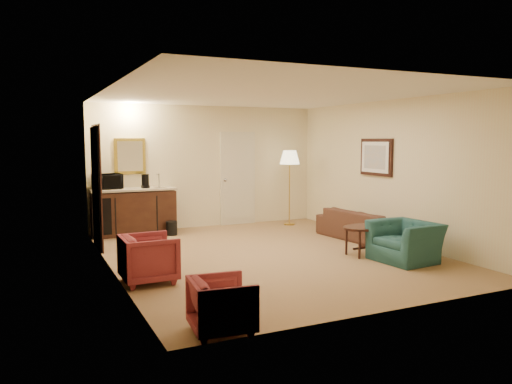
# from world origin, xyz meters

# --- Properties ---
(ground) EXTENTS (6.00, 6.00, 0.00)m
(ground) POSITION_xyz_m (0.00, 0.00, 0.00)
(ground) COLOR #96784C
(ground) RESTS_ON ground
(room_walls) EXTENTS (5.02, 6.01, 2.61)m
(room_walls) POSITION_xyz_m (-0.10, 0.77, 1.72)
(room_walls) COLOR beige
(room_walls) RESTS_ON ground
(wetbar_cabinet) EXTENTS (1.64, 0.58, 0.92)m
(wetbar_cabinet) POSITION_xyz_m (-1.65, 2.72, 0.46)
(wetbar_cabinet) COLOR #381F12
(wetbar_cabinet) RESTS_ON ground
(sofa) EXTENTS (0.77, 1.96, 0.75)m
(sofa) POSITION_xyz_m (2.15, 0.34, 0.37)
(sofa) COLOR black
(sofa) RESTS_ON ground
(teal_armchair) EXTENTS (0.70, 1.00, 0.83)m
(teal_armchair) POSITION_xyz_m (1.72, -1.29, 0.41)
(teal_armchair) COLOR #1E4B49
(teal_armchair) RESTS_ON ground
(rose_chair_near) EXTENTS (0.65, 0.69, 0.70)m
(rose_chair_near) POSITION_xyz_m (-2.15, -0.77, 0.35)
(rose_chair_near) COLOR maroon
(rose_chair_near) RESTS_ON ground
(rose_chair_far) EXTENTS (0.61, 0.64, 0.60)m
(rose_chair_far) POSITION_xyz_m (-1.90, -2.80, 0.30)
(rose_chair_far) COLOR maroon
(rose_chair_far) RESTS_ON ground
(coffee_table) EXTENTS (0.86, 0.60, 0.48)m
(coffee_table) POSITION_xyz_m (1.43, -0.70, 0.24)
(coffee_table) COLOR black
(coffee_table) RESTS_ON ground
(floor_lamp) EXTENTS (0.51, 0.51, 1.65)m
(floor_lamp) POSITION_xyz_m (1.70, 2.40, 0.83)
(floor_lamp) COLOR gold
(floor_lamp) RESTS_ON ground
(waste_bin) EXTENTS (0.27, 0.27, 0.27)m
(waste_bin) POSITION_xyz_m (-1.00, 2.31, 0.14)
(waste_bin) COLOR black
(waste_bin) RESTS_ON ground
(microwave) EXTENTS (0.57, 0.36, 0.36)m
(microwave) POSITION_xyz_m (-2.13, 2.79, 1.10)
(microwave) COLOR black
(microwave) RESTS_ON wetbar_cabinet
(coffee_maker) EXTENTS (0.17, 0.17, 0.28)m
(coffee_maker) POSITION_xyz_m (-1.42, 2.68, 1.06)
(coffee_maker) COLOR black
(coffee_maker) RESTS_ON wetbar_cabinet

